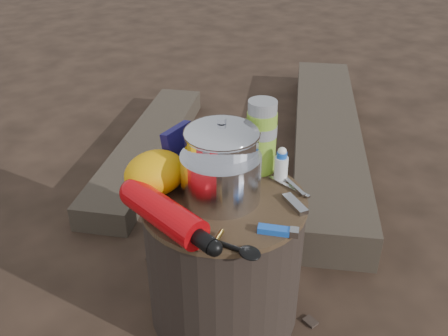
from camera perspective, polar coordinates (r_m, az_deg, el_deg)
ground at (r=1.51m, az=-0.00°, el=-15.94°), size 60.00×60.00×0.00m
stump at (r=1.37m, az=-0.00°, el=-10.35°), size 0.42×0.42×0.39m
log_main at (r=2.31m, az=11.77°, el=3.69°), size 1.42×1.32×0.14m
log_small at (r=2.24m, az=-8.71°, el=2.39°), size 1.02×0.90×0.10m
foil_windscreen at (r=1.23m, az=-0.38°, el=-1.01°), size 0.20×0.20×0.12m
camping_pot at (r=1.25m, az=-0.26°, el=1.42°), size 0.19×0.19×0.19m
fuel_bottle at (r=1.15m, az=-6.96°, el=-5.23°), size 0.10×0.31×0.07m
thermos at (r=1.33m, az=4.34°, el=3.60°), size 0.08×0.08×0.20m
travel_mug at (r=1.38m, az=-0.04°, el=2.44°), size 0.07×0.07×0.11m
stuff_sack at (r=1.26m, az=-7.97°, el=-0.58°), size 0.16×0.13×0.11m
food_pouch at (r=1.34m, az=-5.16°, el=2.00°), size 0.11×0.06×0.14m
lighter at (r=1.14m, az=5.79°, el=-7.13°), size 0.08×0.09×0.02m
multitool at (r=1.24m, az=8.22°, el=-4.14°), size 0.05×0.09×0.01m
pot_grabber at (r=1.30m, az=7.53°, el=-2.06°), size 0.05×0.14×0.01m
spork at (r=1.11m, az=-0.80°, el=-8.53°), size 0.10×0.17×0.01m
squeeze_bottle at (r=1.32m, az=6.64°, el=0.26°), size 0.04×0.04×0.09m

